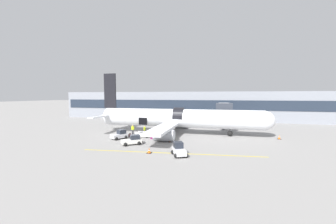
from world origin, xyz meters
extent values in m
plane|color=gray|center=(0.00, 0.00, 0.00)|extent=(500.00, 500.00, 0.00)
cube|color=yellow|center=(3.11, -6.84, 0.00)|extent=(23.99, 2.71, 0.01)
cube|color=gray|center=(0.00, 32.68, 4.31)|extent=(84.20, 8.38, 8.62)
cube|color=#232D3D|center=(0.00, 28.43, 4.74)|extent=(82.52, 0.16, 2.76)
cylinder|color=#4C4C51|center=(9.99, 13.87, 1.67)|extent=(0.60, 0.60, 3.34)
cube|color=silver|center=(9.99, 13.87, 4.55)|extent=(2.41, 10.64, 2.41)
cube|color=#333842|center=(9.99, 9.16, 4.55)|extent=(3.14, 1.60, 2.90)
cylinder|color=white|center=(1.46, 6.78, 3.09)|extent=(31.00, 3.54, 3.54)
sphere|color=white|center=(16.96, 6.78, 3.09)|extent=(3.37, 3.37, 3.37)
cone|color=white|center=(-14.04, 6.78, 3.09)|extent=(4.08, 3.26, 3.26)
cylinder|color=black|center=(1.46, 6.75, 3.41)|extent=(1.86, 3.55, 3.55)
cube|color=black|center=(-13.37, 6.78, 8.47)|extent=(2.66, 0.28, 7.21)
cube|color=white|center=(-13.30, 3.19, 3.45)|extent=(1.22, 7.19, 0.20)
cube|color=white|center=(-13.30, 10.38, 3.45)|extent=(1.22, 7.19, 0.20)
cube|color=white|center=(0.22, -0.17, 2.12)|extent=(2.92, 12.84, 0.40)
cube|color=white|center=(0.22, 13.73, 2.12)|extent=(2.92, 12.84, 0.40)
cylinder|color=#B2B7BF|center=(0.42, -0.38, 1.00)|extent=(3.38, 1.95, 1.95)
cylinder|color=#B2B7BF|center=(0.42, 13.95, 1.00)|extent=(3.38, 1.95, 1.95)
cube|color=black|center=(-5.36, 5.03, 2.47)|extent=(1.70, 0.12, 1.40)
cylinder|color=#56565B|center=(11.07, 6.78, 1.35)|extent=(0.22, 0.22, 1.71)
sphere|color=black|center=(11.07, 6.78, 0.49)|extent=(0.99, 0.99, 0.99)
cylinder|color=#56565B|center=(-1.64, 4.31, 1.35)|extent=(0.22, 0.22, 1.71)
sphere|color=black|center=(-1.64, 4.31, 0.49)|extent=(0.99, 0.99, 0.99)
cylinder|color=#56565B|center=(-1.64, 9.26, 1.35)|extent=(0.22, 0.22, 1.71)
sphere|color=black|center=(-1.64, 9.26, 0.49)|extent=(0.99, 0.99, 0.99)
cube|color=silver|center=(-3.75, -3.91, 0.53)|extent=(3.17, 2.81, 0.59)
cube|color=#232833|center=(-3.32, -3.59, 1.16)|extent=(1.72, 1.66, 0.67)
cube|color=black|center=(-2.49, -2.97, 0.41)|extent=(0.77, 0.97, 0.29)
sphere|color=black|center=(-2.57, -3.76, 0.28)|extent=(0.56, 0.56, 0.56)
sphere|color=black|center=(-3.28, -2.82, 0.28)|extent=(0.56, 0.56, 0.56)
sphere|color=black|center=(-4.22, -5.00, 0.28)|extent=(0.56, 0.56, 0.56)
sphere|color=black|center=(-4.92, -4.05, 0.28)|extent=(0.56, 0.56, 0.56)
cube|color=silver|center=(4.42, -7.73, 0.58)|extent=(2.25, 2.82, 0.68)
cube|color=#232833|center=(4.22, -7.34, 1.29)|extent=(1.46, 1.49, 0.75)
cube|color=black|center=(3.83, -6.56, 0.44)|extent=(1.06, 0.61, 0.34)
sphere|color=black|center=(4.57, -6.70, 0.28)|extent=(0.56, 0.56, 0.56)
sphere|color=black|center=(3.50, -7.23, 0.28)|extent=(0.56, 0.56, 0.56)
sphere|color=black|center=(5.34, -8.24, 0.28)|extent=(0.56, 0.56, 0.56)
sphere|color=black|center=(4.27, -8.77, 0.28)|extent=(0.56, 0.56, 0.56)
cube|color=silver|center=(-7.58, -0.55, 0.55)|extent=(2.51, 3.07, 0.63)
cube|color=#232833|center=(-7.35, -0.12, 1.22)|extent=(1.59, 1.64, 0.71)
cube|color=black|center=(-6.88, 0.71, 0.43)|extent=(1.09, 0.68, 0.31)
sphere|color=black|center=(-6.58, -0.03, 0.28)|extent=(0.56, 0.56, 0.56)
sphere|color=black|center=(-7.67, 0.58, 0.28)|extent=(0.56, 0.56, 0.56)
sphere|color=black|center=(-7.50, -1.68, 0.28)|extent=(0.56, 0.56, 0.56)
sphere|color=black|center=(-8.59, -1.07, 0.28)|extent=(0.56, 0.56, 0.56)
cube|color=silver|center=(-4.13, 2.09, 0.49)|extent=(2.73, 1.57, 0.05)
cube|color=silver|center=(-2.80, 2.08, 0.72)|extent=(0.08, 1.54, 0.41)
cube|color=silver|center=(-4.14, 1.36, 0.72)|extent=(2.66, 0.09, 0.41)
cube|color=silver|center=(-4.12, 2.83, 0.72)|extent=(2.66, 0.09, 0.41)
cube|color=#333338|center=(-2.32, 2.07, 0.28)|extent=(0.90, 0.09, 0.06)
sphere|color=black|center=(-3.19, 1.32, 0.20)|extent=(0.40, 0.40, 0.40)
sphere|color=black|center=(-3.17, 2.85, 0.20)|extent=(0.40, 0.40, 0.40)
sphere|color=black|center=(-5.09, 1.34, 0.20)|extent=(0.40, 0.40, 0.40)
sphere|color=black|center=(-5.07, 2.87, 0.20)|extent=(0.40, 0.40, 0.40)
cube|color=#2D2D33|center=(-4.48, 1.94, 0.71)|extent=(0.49, 0.30, 0.40)
cube|color=black|center=(-4.79, 2.15, 0.66)|extent=(0.47, 0.31, 0.29)
cube|color=#14472D|center=(-3.42, 2.17, 0.79)|extent=(0.54, 0.34, 0.54)
cylinder|color=#2D2D33|center=(-7.09, 4.04, 0.45)|extent=(0.38, 0.38, 0.89)
cylinder|color=#CCE523|center=(-7.09, 4.04, 1.25)|extent=(0.49, 0.49, 0.70)
sphere|color=tan|center=(-7.09, 4.04, 1.72)|extent=(0.25, 0.25, 0.25)
cylinder|color=#CCE523|center=(-6.85, 4.00, 1.17)|extent=(0.16, 0.16, 0.65)
cylinder|color=#CCE523|center=(-7.34, 4.09, 1.17)|extent=(0.16, 0.16, 0.65)
cylinder|color=black|center=(-0.85, 3.78, 0.40)|extent=(0.31, 0.31, 0.80)
cylinder|color=#B7E019|center=(-0.85, 3.78, 1.11)|extent=(0.40, 0.40, 0.63)
sphere|color=brown|center=(-0.85, 3.78, 1.54)|extent=(0.22, 0.22, 0.22)
cylinder|color=#B7E019|center=(-0.62, 3.79, 1.04)|extent=(0.13, 0.13, 0.58)
cylinder|color=#B7E019|center=(-1.07, 3.76, 1.04)|extent=(0.13, 0.13, 0.58)
cylinder|color=#2D2D33|center=(-4.79, 4.43, 0.41)|extent=(0.36, 0.36, 0.83)
cylinder|color=#CCE523|center=(-4.79, 4.43, 1.15)|extent=(0.46, 0.46, 0.65)
sphere|color=tan|center=(-4.79, 4.43, 1.59)|extent=(0.23, 0.23, 0.23)
cylinder|color=#CCE523|center=(-4.74, 4.20, 1.08)|extent=(0.15, 0.15, 0.60)
cylinder|color=#CCE523|center=(-4.83, 4.65, 1.08)|extent=(0.15, 0.15, 0.60)
cube|color=#721951|center=(-2.09, 0.88, 0.27)|extent=(0.52, 0.33, 0.55)
cube|color=black|center=(-2.09, 0.88, 0.61)|extent=(0.31, 0.09, 0.12)
cube|color=#4C1E1E|center=(-6.52, 1.56, 0.27)|extent=(0.52, 0.29, 0.55)
cube|color=black|center=(-6.52, 1.56, 0.61)|extent=(0.32, 0.07, 0.12)
cube|color=black|center=(19.20, 6.21, 0.01)|extent=(0.58, 0.58, 0.03)
cone|color=orange|center=(19.20, 6.21, 0.35)|extent=(0.43, 0.43, 0.70)
cylinder|color=white|center=(19.20, 6.21, 0.39)|extent=(0.25, 0.25, 0.08)
cube|color=black|center=(0.39, -7.51, 0.01)|extent=(0.64, 0.64, 0.03)
cone|color=orange|center=(0.39, -7.51, 0.34)|extent=(0.48, 0.48, 0.69)
cylinder|color=white|center=(0.39, -7.51, 0.38)|extent=(0.28, 0.28, 0.08)
cube|color=black|center=(1.50, -0.50, 0.01)|extent=(0.58, 0.58, 0.03)
cone|color=orange|center=(1.50, -0.50, 0.40)|extent=(0.43, 0.43, 0.79)
cylinder|color=white|center=(1.50, -0.50, 0.43)|extent=(0.25, 0.25, 0.09)
camera|label=1|loc=(9.30, -32.37, 7.50)|focal=22.00mm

